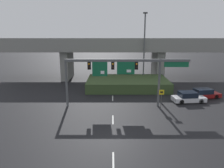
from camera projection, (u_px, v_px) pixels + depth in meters
ground_plane at (112, 139)px, 19.24m from camera, size 160.00×160.00×0.00m
lane_markings at (112, 98)px, 30.89m from camera, size 0.14×33.02×0.01m
signal_gantry at (121, 68)px, 26.53m from camera, size 15.19×0.44×5.97m
speed_limit_sign at (160, 96)px, 26.36m from camera, size 0.60×0.11×2.46m
highway_light_pole_near at (143, 47)px, 38.10m from camera, size 0.70×0.36×12.32m
overpass_bridge at (112, 49)px, 42.59m from camera, size 42.28×8.16×8.01m
grass_embankment at (127, 83)px, 36.31m from camera, size 13.18×8.06×1.53m
parked_sedan_near_right at (187, 97)px, 29.13m from camera, size 4.41×2.29×1.42m
parked_sedan_mid_right at (203, 94)px, 30.86m from camera, size 4.79×2.67×1.36m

